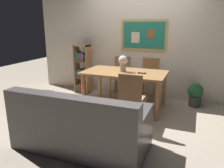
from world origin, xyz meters
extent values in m
plane|color=tan|center=(0.00, 0.00, 0.00)|extent=(12.00, 12.00, 0.00)
cube|color=beige|center=(0.00, 1.31, 1.30)|extent=(5.20, 0.10, 2.60)
cube|color=tan|center=(0.09, 1.25, 1.42)|extent=(1.04, 0.02, 0.68)
cube|color=#1E7260|center=(0.09, 1.23, 1.42)|extent=(0.94, 0.01, 0.58)
cube|color=beige|center=(-0.09, 1.22, 1.37)|extent=(0.19, 0.00, 0.24)
cube|color=brown|center=(0.25, 1.22, 1.45)|extent=(0.16, 0.00, 0.19)
cube|color=#9E7042|center=(-0.05, 0.37, 0.73)|extent=(1.62, 0.95, 0.04)
cylinder|color=#9E7042|center=(-0.78, -0.02, 0.36)|extent=(0.07, 0.07, 0.71)
cylinder|color=#9E7042|center=(0.68, -0.02, 0.36)|extent=(0.07, 0.07, 0.71)
cylinder|color=#9E7042|center=(-0.78, 0.77, 0.36)|extent=(0.07, 0.07, 0.71)
cylinder|color=#9E7042|center=(0.68, 0.77, 0.36)|extent=(0.07, 0.07, 0.71)
cube|color=#9E7042|center=(0.33, -0.33, 0.44)|extent=(0.40, 0.40, 0.03)
cube|color=#997A66|center=(0.33, -0.33, 0.47)|extent=(0.36, 0.36, 0.03)
cylinder|color=#9E7042|center=(0.16, -0.50, 0.21)|extent=(0.04, 0.04, 0.42)
cylinder|color=#9E7042|center=(0.50, -0.50, 0.21)|extent=(0.04, 0.04, 0.42)
cylinder|color=#9E7042|center=(0.16, -0.16, 0.21)|extent=(0.04, 0.04, 0.42)
cylinder|color=#9E7042|center=(0.50, -0.16, 0.21)|extent=(0.04, 0.04, 0.42)
cube|color=#9E7042|center=(0.33, -0.51, 0.68)|extent=(0.38, 0.04, 0.46)
cube|color=#9E7042|center=(0.33, -0.51, 0.88)|extent=(0.38, 0.05, 0.06)
cube|color=#9E7042|center=(-0.40, 1.07, 0.44)|extent=(0.40, 0.40, 0.03)
cube|color=#997A66|center=(-0.40, 1.07, 0.47)|extent=(0.36, 0.36, 0.03)
cylinder|color=#9E7042|center=(-0.23, 1.24, 0.21)|extent=(0.04, 0.04, 0.42)
cylinder|color=#9E7042|center=(-0.57, 1.24, 0.21)|extent=(0.04, 0.04, 0.42)
cylinder|color=#9E7042|center=(-0.23, 0.90, 0.21)|extent=(0.04, 0.04, 0.42)
cylinder|color=#9E7042|center=(-0.57, 0.90, 0.21)|extent=(0.04, 0.04, 0.42)
cube|color=#9E7042|center=(-0.40, 1.25, 0.68)|extent=(0.38, 0.04, 0.46)
cube|color=#9E7042|center=(-0.40, 1.25, 0.88)|extent=(0.38, 0.05, 0.06)
cube|color=#9E7042|center=(0.29, 1.08, 0.44)|extent=(0.40, 0.40, 0.03)
cube|color=#997A66|center=(0.29, 1.08, 0.47)|extent=(0.36, 0.36, 0.03)
cylinder|color=#9E7042|center=(0.46, 1.25, 0.21)|extent=(0.04, 0.04, 0.42)
cylinder|color=#9E7042|center=(0.12, 1.25, 0.21)|extent=(0.04, 0.04, 0.42)
cylinder|color=#9E7042|center=(0.46, 0.91, 0.21)|extent=(0.04, 0.04, 0.42)
cylinder|color=#9E7042|center=(0.12, 0.91, 0.21)|extent=(0.04, 0.04, 0.42)
cube|color=#9E7042|center=(0.29, 1.26, 0.68)|extent=(0.38, 0.04, 0.46)
cube|color=#9E7042|center=(0.29, 1.26, 0.88)|extent=(0.38, 0.05, 0.06)
cube|color=#514C4C|center=(-0.12, -1.27, 0.20)|extent=(1.80, 0.84, 0.40)
cube|color=#514C4C|center=(-0.12, -1.59, 0.62)|extent=(1.80, 0.20, 0.44)
cube|color=#514C4C|center=(-0.93, -1.27, 0.51)|extent=(0.18, 0.80, 0.22)
cube|color=#514C4C|center=(0.69, -1.27, 0.51)|extent=(0.18, 0.80, 0.22)
cube|color=#8C6B4C|center=(-0.57, -1.45, 0.56)|extent=(0.32, 0.16, 0.33)
cube|color=#B78C33|center=(-0.12, -1.45, 0.56)|extent=(0.32, 0.16, 0.33)
cube|color=#9E7042|center=(-1.50, 0.99, 0.59)|extent=(0.03, 0.28, 1.18)
cube|color=#9E7042|center=(-1.17, 0.99, 0.59)|extent=(0.03, 0.28, 1.18)
cube|color=#9E7042|center=(-1.34, 0.99, 0.01)|extent=(0.36, 0.28, 0.03)
cube|color=#9E7042|center=(-1.34, 0.99, 1.16)|extent=(0.36, 0.28, 0.03)
cube|color=#9E7042|center=(-1.34, 0.99, 0.39)|extent=(0.30, 0.28, 0.02)
cube|color=#9E7042|center=(-1.34, 0.99, 0.79)|extent=(0.30, 0.28, 0.02)
cube|color=#337247|center=(-1.44, 0.99, 0.11)|extent=(0.06, 0.22, 0.17)
cube|color=#B2332D|center=(-1.38, 0.99, 0.13)|extent=(0.05, 0.22, 0.20)
cube|color=#B2332D|center=(-1.32, 0.99, 0.12)|extent=(0.06, 0.22, 0.18)
cube|color=#B2332D|center=(-1.25, 0.99, 0.13)|extent=(0.06, 0.22, 0.21)
cube|color=#B2332D|center=(-1.19, 0.99, 0.11)|extent=(0.04, 0.22, 0.16)
cube|color=#2D4C8C|center=(-1.45, 0.99, 0.49)|extent=(0.05, 0.22, 0.18)
cube|color=#337247|center=(-1.39, 0.99, 0.50)|extent=(0.06, 0.22, 0.18)
cube|color=#7F3F72|center=(-1.33, 0.99, 0.48)|extent=(0.05, 0.22, 0.16)
cube|color=#B2332D|center=(-1.27, 0.99, 0.49)|extent=(0.06, 0.22, 0.18)
cube|color=#337247|center=(-1.45, 0.99, 0.91)|extent=(0.05, 0.22, 0.23)
cube|color=#595960|center=(-1.40, 0.99, 0.89)|extent=(0.04, 0.22, 0.19)
cube|color=#7F3F72|center=(-1.34, 0.99, 0.89)|extent=(0.06, 0.22, 0.19)
cube|color=#595960|center=(-1.28, 0.99, 0.90)|extent=(0.05, 0.22, 0.20)
cube|color=black|center=(-1.23, 0.99, 0.88)|extent=(0.05, 0.22, 0.16)
cylinder|color=#4C4742|center=(1.29, 0.97, 0.10)|extent=(0.23, 0.23, 0.20)
cylinder|color=#332319|center=(1.29, 0.97, 0.19)|extent=(0.21, 0.21, 0.02)
sphere|color=#235B2D|center=(1.29, 0.97, 0.33)|extent=(0.31, 0.31, 0.31)
cylinder|color=#235B2D|center=(1.34, 0.84, 0.12)|extent=(0.03, 0.03, 0.25)
cylinder|color=#235B2D|center=(1.41, 1.05, 0.11)|extent=(0.03, 0.03, 0.27)
cylinder|color=tan|center=(-0.09, 0.36, 0.84)|extent=(0.12, 0.12, 0.17)
sphere|color=silver|center=(-0.09, 0.36, 0.98)|extent=(0.17, 0.17, 0.17)
sphere|color=#EACC4C|center=(-0.12, 0.42, 1.00)|extent=(0.06, 0.06, 0.06)
sphere|color=pink|center=(-0.05, 0.31, 1.00)|extent=(0.05, 0.05, 0.05)
sphere|color=silver|center=(-0.02, 0.38, 0.96)|extent=(0.07, 0.07, 0.07)
cube|color=black|center=(0.31, 0.31, 0.76)|extent=(0.16, 0.05, 0.02)
cube|color=gray|center=(0.31, 0.31, 0.77)|extent=(0.10, 0.04, 0.00)
camera|label=1|loc=(1.29, -3.72, 1.67)|focal=35.52mm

